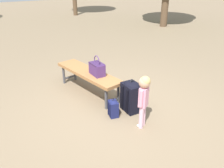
{
  "coord_description": "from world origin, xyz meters",
  "views": [
    {
      "loc": [
        2.77,
        -1.84,
        2.1
      ],
      "look_at": [
        -0.14,
        0.08,
        0.45
      ],
      "focal_mm": 36.78,
      "sensor_mm": 36.0,
      "label": 1
    }
  ],
  "objects_px": {
    "park_bench": "(88,74)",
    "backpack_small": "(113,108)",
    "handbag": "(97,68)",
    "backpack_large": "(131,95)",
    "child_standing": "(144,94)"
  },
  "relations": [
    {
      "from": "park_bench",
      "to": "backpack_small",
      "type": "height_order",
      "value": "park_bench"
    },
    {
      "from": "child_standing",
      "to": "backpack_large",
      "type": "height_order",
      "value": "child_standing"
    },
    {
      "from": "handbag",
      "to": "child_standing",
      "type": "bearing_deg",
      "value": 3.77
    },
    {
      "from": "handbag",
      "to": "child_standing",
      "type": "height_order",
      "value": "child_standing"
    },
    {
      "from": "handbag",
      "to": "backpack_small",
      "type": "height_order",
      "value": "handbag"
    },
    {
      "from": "handbag",
      "to": "child_standing",
      "type": "xyz_separation_m",
      "value": [
        1.21,
        0.08,
        -0.02
      ]
    },
    {
      "from": "child_standing",
      "to": "backpack_large",
      "type": "relative_size",
      "value": 1.49
    },
    {
      "from": "handbag",
      "to": "backpack_small",
      "type": "relative_size",
      "value": 1.19
    },
    {
      "from": "park_bench",
      "to": "backpack_small",
      "type": "bearing_deg",
      "value": -3.77
    },
    {
      "from": "handbag",
      "to": "backpack_small",
      "type": "distance_m",
      "value": 0.85
    },
    {
      "from": "handbag",
      "to": "backpack_small",
      "type": "bearing_deg",
      "value": -9.92
    },
    {
      "from": "park_bench",
      "to": "backpack_small",
      "type": "relative_size",
      "value": 5.33
    },
    {
      "from": "backpack_large",
      "to": "backpack_small",
      "type": "distance_m",
      "value": 0.38
    },
    {
      "from": "child_standing",
      "to": "backpack_large",
      "type": "bearing_deg",
      "value": 162.31
    },
    {
      "from": "park_bench",
      "to": "child_standing",
      "type": "bearing_deg",
      "value": 5.65
    }
  ]
}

